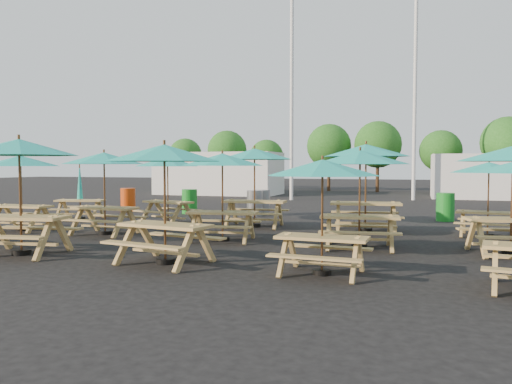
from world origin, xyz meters
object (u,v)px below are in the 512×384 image
(waste_bin_3, at_px, (262,202))
(picnic_unit_2, at_px, (80,195))
(picnic_unit_8, at_px, (255,158))
(picnic_unit_11, at_px, (366,155))
(picnic_unit_14, at_px, (489,171))
(picnic_unit_6, at_px, (164,159))
(waste_bin_4, at_px, (445,207))
(waste_bin_2, at_px, (255,203))
(waste_bin_0, at_px, (128,200))
(picnic_unit_1, at_px, (21,165))
(picnic_unit_4, at_px, (104,162))
(picnic_unit_7, at_px, (222,164))
(waste_bin_1, at_px, (190,201))
(picnic_unit_5, at_px, (168,165))
(picnic_unit_3, at_px, (19,153))
(picnic_unit_10, at_px, (360,162))
(picnic_unit_9, at_px, (322,173))

(waste_bin_3, bearing_deg, picnic_unit_2, -147.79)
(picnic_unit_8, relative_size, picnic_unit_11, 0.93)
(picnic_unit_14, height_order, waste_bin_3, picnic_unit_14)
(picnic_unit_6, bearing_deg, waste_bin_4, 70.50)
(picnic_unit_8, bearing_deg, waste_bin_2, 103.07)
(picnic_unit_6, xyz_separation_m, waste_bin_0, (-6.89, 9.51, -1.56))
(picnic_unit_1, height_order, picnic_unit_4, picnic_unit_4)
(picnic_unit_1, height_order, picnic_unit_7, picnic_unit_7)
(picnic_unit_2, bearing_deg, waste_bin_0, 75.95)
(picnic_unit_1, distance_m, picnic_unit_8, 6.93)
(waste_bin_1, relative_size, waste_bin_3, 1.00)
(picnic_unit_5, distance_m, picnic_unit_14, 9.65)
(picnic_unit_3, bearing_deg, waste_bin_3, 68.50)
(picnic_unit_2, bearing_deg, picnic_unit_7, -41.43)
(picnic_unit_11, bearing_deg, picnic_unit_1, -171.43)
(picnic_unit_10, height_order, waste_bin_2, picnic_unit_10)
(picnic_unit_1, height_order, picnic_unit_2, picnic_unit_1)
(picnic_unit_1, bearing_deg, picnic_unit_5, 39.45)
(picnic_unit_4, distance_m, waste_bin_0, 7.29)
(picnic_unit_3, bearing_deg, picnic_unit_4, 84.99)
(picnic_unit_6, xyz_separation_m, waste_bin_4, (5.56, 9.73, -1.56))
(picnic_unit_2, height_order, waste_bin_1, picnic_unit_2)
(waste_bin_0, distance_m, waste_bin_2, 5.65)
(picnic_unit_7, distance_m, waste_bin_1, 7.61)
(picnic_unit_8, bearing_deg, picnic_unit_10, -46.07)
(picnic_unit_9, relative_size, waste_bin_2, 2.13)
(picnic_unit_6, bearing_deg, picnic_unit_3, -168.30)
(waste_bin_0, bearing_deg, waste_bin_2, -1.64)
(picnic_unit_1, xyz_separation_m, waste_bin_4, (12.01, 6.57, -1.46))
(picnic_unit_7, xyz_separation_m, waste_bin_2, (-1.19, 6.25, -1.47))
(picnic_unit_2, xyz_separation_m, picnic_unit_14, (13.22, -0.22, 0.90))
(picnic_unit_8, xyz_separation_m, picnic_unit_10, (3.58, -3.11, -0.16))
(picnic_unit_9, height_order, waste_bin_1, picnic_unit_9)
(picnic_unit_6, distance_m, waste_bin_1, 10.37)
(picnic_unit_1, xyz_separation_m, picnic_unit_4, (2.85, 0.02, 0.06))
(waste_bin_0, bearing_deg, picnic_unit_6, -54.07)
(waste_bin_1, height_order, waste_bin_3, same)
(picnic_unit_9, distance_m, picnic_unit_14, 6.92)
(picnic_unit_2, height_order, picnic_unit_5, picnic_unit_5)
(picnic_unit_1, relative_size, picnic_unit_6, 0.85)
(picnic_unit_3, relative_size, picnic_unit_9, 1.33)
(picnic_unit_8, distance_m, picnic_unit_9, 6.98)
(waste_bin_2, distance_m, waste_bin_3, 0.48)
(picnic_unit_6, relative_size, waste_bin_2, 2.72)
(picnic_unit_9, height_order, picnic_unit_10, picnic_unit_10)
(waste_bin_3, bearing_deg, picnic_unit_11, -41.22)
(waste_bin_4, bearing_deg, waste_bin_0, -178.99)
(waste_bin_0, height_order, waste_bin_1, same)
(picnic_unit_8, height_order, waste_bin_2, picnic_unit_8)
(picnic_unit_11, height_order, waste_bin_1, picnic_unit_11)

